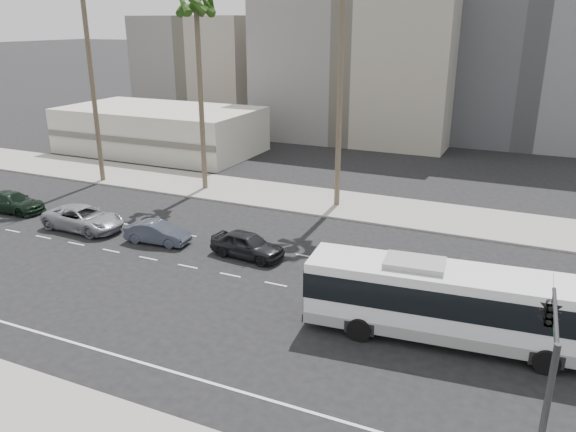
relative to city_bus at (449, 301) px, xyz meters
The scene contains 13 objects.
ground 7.42m from the city_bus, 164.20° to the left, with size 700.00×700.00×0.00m, color black.
sidewalk_north 18.85m from the city_bus, 111.51° to the left, with size 120.00×7.00×0.15m, color gray.
commercial_low 46.26m from the city_bus, 142.85° to the left, with size 22.00×12.16×5.00m.
midrise_beige_west 51.08m from the city_bus, 111.90° to the left, with size 24.00×18.00×18.00m, color gray.
midrise_gray_center 55.06m from the city_bus, 88.80° to the left, with size 20.00×20.00×26.00m, color #4D4F53.
midrise_beige_far 68.86m from the city_bus, 130.82° to the left, with size 18.00×16.00×15.00m, color gray.
city_bus is the anchor object (origin of this frame).
car_a 14.15m from the city_bus, 160.03° to the left, with size 4.90×1.97×1.67m, color black.
car_b 20.44m from the city_bus, 167.52° to the left, with size 4.48×1.56×1.47m, color #353A46.
car_c 26.76m from the city_bus, behind, with size 6.15×2.84×1.71m, color gray.
car_d 34.83m from the city_bus, behind, with size 5.39×2.19×1.56m, color black.
traffic_signal 8.90m from the city_bus, 62.21° to the right, with size 3.04×4.00×6.65m.
palm_mid 31.97m from the city_bus, 145.06° to the left, with size 5.42×5.42×16.74m.
Camera 1 is at (9.60, -26.21, 14.31)m, focal length 34.97 mm.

